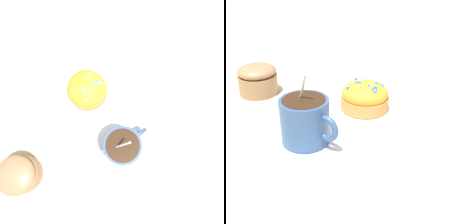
% 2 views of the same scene
% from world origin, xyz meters
% --- Properties ---
extents(ground_plane, '(3.00, 3.00, 0.00)m').
position_xyz_m(ground_plane, '(0.00, 0.00, 0.00)').
color(ground_plane, '#C6B793').
extents(paper_napkin, '(0.29, 0.27, 0.00)m').
position_xyz_m(paper_napkin, '(0.00, 0.00, 0.00)').
color(paper_napkin, white).
rests_on(paper_napkin, ground_plane).
extents(coffee_cup, '(0.08, 0.11, 0.12)m').
position_xyz_m(coffee_cup, '(-0.07, -0.00, 0.04)').
color(coffee_cup, '#335184').
rests_on(coffee_cup, paper_napkin).
extents(frosted_pastry, '(0.09, 0.09, 0.06)m').
position_xyz_m(frosted_pastry, '(0.08, 0.01, 0.03)').
color(frosted_pastry, '#C18442').
rests_on(frosted_pastry, paper_napkin).
extents(sugar_bowl, '(0.08, 0.08, 0.06)m').
position_xyz_m(sugar_bowl, '(-0.03, 0.22, 0.03)').
color(sugar_bowl, '#99704C').
rests_on(sugar_bowl, ground_plane).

